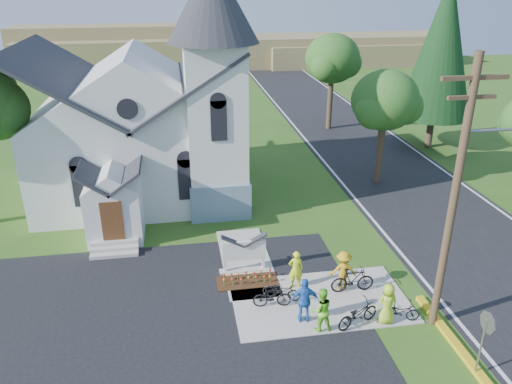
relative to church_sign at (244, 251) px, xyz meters
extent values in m
plane|color=#2F5A19|center=(1.20, -3.20, -1.03)|extent=(120.00, 120.00, 0.00)
cube|color=black|center=(-5.80, -5.20, -1.02)|extent=(20.00, 16.00, 0.02)
cube|color=black|center=(11.20, 11.80, -1.02)|extent=(8.00, 90.00, 0.02)
cube|color=#AAA499|center=(2.70, -2.70, -1.00)|extent=(7.00, 4.00, 0.05)
cube|color=white|center=(-4.80, 9.80, 1.47)|extent=(11.00, 9.00, 5.00)
cube|color=slate|center=(-0.50, 6.50, -0.03)|extent=(3.20, 3.20, 2.00)
cube|color=white|center=(-0.50, 6.50, 3.47)|extent=(3.00, 3.00, 9.00)
cube|color=white|center=(-5.80, 4.10, 0.37)|extent=(2.60, 2.40, 2.80)
cube|color=#563018|center=(-5.80, 2.87, 0.47)|extent=(1.00, 0.10, 2.00)
cube|color=#AAA499|center=(0.00, 0.00, -0.98)|extent=(2.20, 0.40, 0.10)
cube|color=white|center=(-0.85, 0.00, -0.48)|extent=(0.12, 0.12, 1.00)
cube|color=white|center=(0.85, 0.00, -0.48)|extent=(0.12, 0.12, 1.00)
cube|color=white|center=(0.00, 0.00, 0.02)|extent=(1.90, 0.14, 0.90)
cube|color=#3C2010|center=(0.00, -0.90, -0.99)|extent=(2.60, 1.10, 0.07)
cylinder|color=#402B20|center=(6.50, -4.70, 3.97)|extent=(0.28, 0.28, 10.00)
cube|color=#402B20|center=(6.50, -4.70, 8.17)|extent=(2.20, 0.14, 0.14)
cube|color=#402B20|center=(6.50, -4.70, 7.57)|extent=(1.60, 0.12, 0.12)
cylinder|color=gray|center=(7.60, -4.70, 6.47)|extent=(2.20, 0.10, 0.10)
cylinder|color=gray|center=(6.60, -7.40, 0.07)|extent=(0.07, 0.07, 2.20)
cylinder|color=#B21414|center=(6.65, -7.40, 1.07)|extent=(0.04, 0.76, 0.76)
cylinder|color=#3A2C1F|center=(9.70, 8.80, 1.00)|extent=(0.44, 0.44, 4.05)
ellipsoid|color=#23501B|center=(9.70, 8.80, 4.22)|extent=(4.00, 4.00, 3.60)
cylinder|color=#3A2C1F|center=(10.20, 20.80, 1.22)|extent=(0.44, 0.44, 4.50)
ellipsoid|color=#23501B|center=(10.20, 20.80, 4.79)|extent=(4.40, 4.40, 3.96)
cylinder|color=#3A2C1F|center=(16.20, 14.80, 0.17)|extent=(0.50, 0.50, 2.40)
cone|color=black|center=(16.20, 14.80, 6.37)|extent=(5.20, 5.20, 10.00)
cube|color=olive|center=(7.20, 52.80, 0.97)|extent=(60.00, 8.00, 4.00)
cube|color=olive|center=(-8.80, 54.80, 1.77)|extent=(30.00, 6.00, 5.60)
cube|color=olive|center=(23.20, 50.80, 0.47)|extent=(25.00, 6.00, 3.00)
imported|color=#D8EE1C|center=(1.93, -1.58, -0.13)|extent=(0.64, 0.45, 1.69)
imported|color=black|center=(1.17, -2.35, -0.57)|extent=(1.65, 1.15, 0.82)
imported|color=#75DC29|center=(2.19, -4.40, -0.11)|extent=(0.85, 0.67, 1.73)
imported|color=black|center=(0.71, -2.78, -0.52)|extent=(1.57, 0.59, 0.92)
imported|color=blue|center=(1.73, -3.84, -0.06)|extent=(1.13, 0.59, 1.84)
imported|color=black|center=(3.62, -4.40, -0.49)|extent=(1.96, 1.29, 0.97)
imported|color=gold|center=(3.82, -2.04, -0.11)|extent=(1.20, 0.80, 1.74)
imported|color=black|center=(4.15, -2.31, -0.43)|extent=(1.83, 0.55, 1.09)
imported|color=#A9D628|center=(4.74, -4.40, -0.15)|extent=(0.86, 0.61, 1.65)
imported|color=black|center=(5.27, -4.40, -0.58)|extent=(1.59, 0.81, 0.80)
camera|label=1|loc=(-2.56, -18.65, 11.08)|focal=35.00mm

